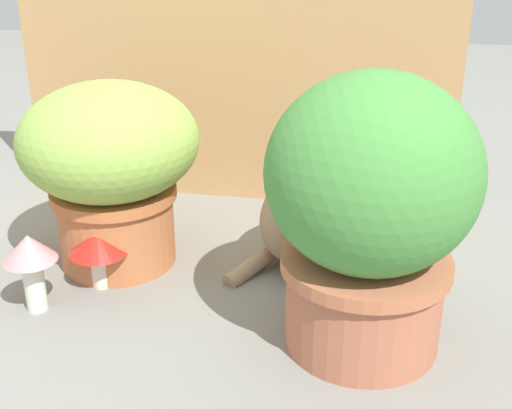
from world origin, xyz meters
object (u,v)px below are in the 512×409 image
at_px(cat, 314,207).
at_px(mushroom_ornament_red, 98,244).
at_px(mushroom_ornament_pink, 30,257).
at_px(grass_planter, 111,163).
at_px(leafy_planter, 370,207).

distance_m(cat, mushroom_ornament_red, 0.47).
height_order(cat, mushroom_ornament_pink, cat).
bearing_deg(mushroom_ornament_red, cat, 26.18).
bearing_deg(mushroom_ornament_red, grass_planter, 91.87).
relative_size(mushroom_ornament_red, mushroom_ornament_pink, 0.82).
relative_size(grass_planter, cat, 1.23).
xyz_separation_m(grass_planter, cat, (0.42, 0.10, -0.11)).
height_order(cat, mushroom_ornament_red, cat).
bearing_deg(leafy_planter, grass_planter, 158.34).
relative_size(leafy_planter, cat, 1.50).
relative_size(grass_planter, mushroom_ornament_red, 3.04).
xyz_separation_m(leafy_planter, cat, (-0.12, 0.31, -0.14)).
distance_m(grass_planter, mushroom_ornament_red, 0.17).
xyz_separation_m(leafy_planter, mushroom_ornament_red, (-0.54, 0.10, -0.17)).
bearing_deg(grass_planter, cat, 12.77).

